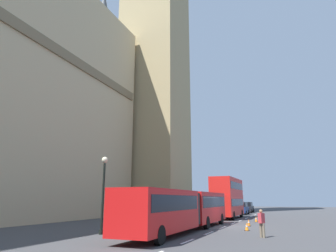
{
  "coord_description": "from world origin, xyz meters",
  "views": [
    {
      "loc": [
        -26.93,
        -5.77,
        2.3
      ],
      "look_at": [
        -2.2,
        4.5,
        8.97
      ],
      "focal_mm": 31.61,
      "sensor_mm": 36.0,
      "label": 1
    }
  ],
  "objects_px": {
    "sedan_lead": "(242,208)",
    "street_lamp": "(103,188)",
    "traffic_cone_west": "(247,227)",
    "articulated_bus": "(184,207)",
    "sedan_trailing": "(247,207)",
    "traffic_cone_middle": "(249,223)",
    "traffic_cone_east": "(256,219)",
    "double_decker_bus": "(228,196)",
    "pedestrian_near_cones": "(262,222)"
  },
  "relations": [
    {
      "from": "sedan_trailing",
      "to": "traffic_cone_east",
      "type": "xyz_separation_m",
      "value": [
        -23.38,
        -4.09,
        -0.63
      ]
    },
    {
      "from": "articulated_bus",
      "to": "traffic_cone_middle",
      "type": "bearing_deg",
      "value": -31.47
    },
    {
      "from": "sedan_lead",
      "to": "street_lamp",
      "type": "xyz_separation_m",
      "value": [
        -32.15,
        4.35,
        2.14
      ]
    },
    {
      "from": "articulated_bus",
      "to": "traffic_cone_middle",
      "type": "distance_m",
      "value": 7.48
    },
    {
      "from": "traffic_cone_west",
      "to": "street_lamp",
      "type": "relative_size",
      "value": 0.11
    },
    {
      "from": "sedan_lead",
      "to": "double_decker_bus",
      "type": "bearing_deg",
      "value": -179.23
    },
    {
      "from": "sedan_trailing",
      "to": "street_lamp",
      "type": "bearing_deg",
      "value": 173.76
    },
    {
      "from": "articulated_bus",
      "to": "sedan_lead",
      "type": "bearing_deg",
      "value": 0.32
    },
    {
      "from": "double_decker_bus",
      "to": "sedan_lead",
      "type": "bearing_deg",
      "value": 0.77
    },
    {
      "from": "traffic_cone_west",
      "to": "sedan_lead",
      "type": "bearing_deg",
      "value": 9.67
    },
    {
      "from": "traffic_cone_east",
      "to": "articulated_bus",
      "type": "bearing_deg",
      "value": 161.56
    },
    {
      "from": "double_decker_bus",
      "to": "traffic_cone_middle",
      "type": "height_order",
      "value": "double_decker_bus"
    },
    {
      "from": "sedan_lead",
      "to": "traffic_cone_east",
      "type": "distance_m",
      "value": 16.85
    },
    {
      "from": "double_decker_bus",
      "to": "sedan_lead",
      "type": "distance_m",
      "value": 11.67
    },
    {
      "from": "sedan_trailing",
      "to": "pedestrian_near_cones",
      "type": "distance_m",
      "value": 37.26
    },
    {
      "from": "traffic_cone_east",
      "to": "sedan_trailing",
      "type": "bearing_deg",
      "value": 9.92
    },
    {
      "from": "articulated_bus",
      "to": "traffic_cone_west",
      "type": "bearing_deg",
      "value": -63.39
    },
    {
      "from": "double_decker_bus",
      "to": "traffic_cone_east",
      "type": "distance_m",
      "value": 6.64
    },
    {
      "from": "traffic_cone_west",
      "to": "articulated_bus",
      "type": "bearing_deg",
      "value": 116.61
    },
    {
      "from": "traffic_cone_middle",
      "to": "pedestrian_near_cones",
      "type": "xyz_separation_m",
      "value": [
        -8.06,
        -1.92,
        0.63
      ]
    },
    {
      "from": "articulated_bus",
      "to": "street_lamp",
      "type": "bearing_deg",
      "value": 132.94
    },
    {
      "from": "traffic_cone_east",
      "to": "pedestrian_near_cones",
      "type": "bearing_deg",
      "value": -172.0
    },
    {
      "from": "street_lamp",
      "to": "traffic_cone_east",
      "type": "bearing_deg",
      "value": -27.94
    },
    {
      "from": "articulated_bus",
      "to": "sedan_lead",
      "type": "distance_m",
      "value": 27.97
    },
    {
      "from": "double_decker_bus",
      "to": "traffic_cone_west",
      "type": "bearing_deg",
      "value": -163.46
    },
    {
      "from": "traffic_cone_middle",
      "to": "street_lamp",
      "type": "xyz_separation_m",
      "value": [
        -10.45,
        8.34,
        2.77
      ]
    },
    {
      "from": "sedan_lead",
      "to": "traffic_cone_west",
      "type": "height_order",
      "value": "sedan_lead"
    },
    {
      "from": "sedan_lead",
      "to": "traffic_cone_middle",
      "type": "bearing_deg",
      "value": -169.58
    },
    {
      "from": "double_decker_bus",
      "to": "traffic_cone_middle",
      "type": "relative_size",
      "value": 15.63
    },
    {
      "from": "street_lamp",
      "to": "traffic_cone_middle",
      "type": "bearing_deg",
      "value": -38.58
    },
    {
      "from": "sedan_trailing",
      "to": "traffic_cone_west",
      "type": "relative_size",
      "value": 7.59
    },
    {
      "from": "sedan_trailing",
      "to": "traffic_cone_middle",
      "type": "relative_size",
      "value": 7.59
    },
    {
      "from": "double_decker_bus",
      "to": "street_lamp",
      "type": "distance_m",
      "value": 21.11
    },
    {
      "from": "sedan_trailing",
      "to": "traffic_cone_middle",
      "type": "distance_m",
      "value": 29.01
    },
    {
      "from": "traffic_cone_west",
      "to": "pedestrian_near_cones",
      "type": "bearing_deg",
      "value": -158.99
    },
    {
      "from": "double_decker_bus",
      "to": "street_lamp",
      "type": "xyz_separation_m",
      "value": [
        -20.62,
        4.5,
        0.35
      ]
    },
    {
      "from": "traffic_cone_middle",
      "to": "traffic_cone_east",
      "type": "distance_m",
      "value": 5.34
    },
    {
      "from": "traffic_cone_west",
      "to": "sedan_trailing",
      "type": "bearing_deg",
      "value": 7.74
    },
    {
      "from": "sedan_lead",
      "to": "traffic_cone_middle",
      "type": "relative_size",
      "value": 7.59
    },
    {
      "from": "articulated_bus",
      "to": "pedestrian_near_cones",
      "type": "distance_m",
      "value": 6.08
    },
    {
      "from": "sedan_trailing",
      "to": "pedestrian_near_cones",
      "type": "bearing_deg",
      "value": -170.78
    },
    {
      "from": "traffic_cone_east",
      "to": "pedestrian_near_cones",
      "type": "distance_m",
      "value": 13.55
    },
    {
      "from": "sedan_lead",
      "to": "traffic_cone_west",
      "type": "distance_m",
      "value": 26.21
    },
    {
      "from": "double_decker_bus",
      "to": "traffic_cone_east",
      "type": "bearing_deg",
      "value": -141.27
    },
    {
      "from": "traffic_cone_west",
      "to": "traffic_cone_east",
      "type": "relative_size",
      "value": 1.0
    },
    {
      "from": "double_decker_bus",
      "to": "sedan_lead",
      "type": "relative_size",
      "value": 2.06
    },
    {
      "from": "sedan_lead",
      "to": "traffic_cone_east",
      "type": "relative_size",
      "value": 7.59
    },
    {
      "from": "sedan_lead",
      "to": "street_lamp",
      "type": "relative_size",
      "value": 0.83
    },
    {
      "from": "sedan_trailing",
      "to": "pedestrian_near_cones",
      "type": "xyz_separation_m",
      "value": [
        -36.78,
        -5.97,
        -0.0
      ]
    },
    {
      "from": "sedan_trailing",
      "to": "traffic_cone_east",
      "type": "height_order",
      "value": "sedan_trailing"
    }
  ]
}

